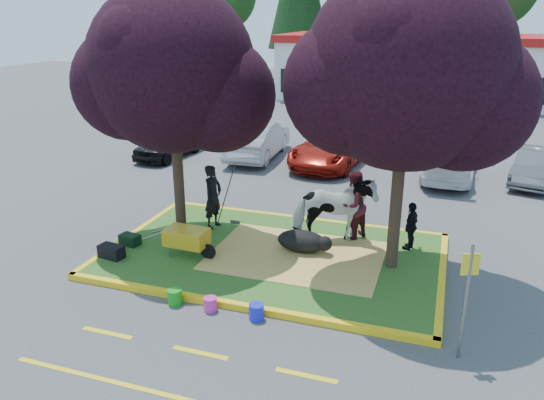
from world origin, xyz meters
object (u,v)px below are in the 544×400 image
(car_black, at_px, (169,142))
(bucket_blue, at_px, (256,312))
(sign_post, at_px, (467,291))
(calf, at_px, (302,241))
(car_silver, at_px, (258,139))
(wheelbarrow, at_px, (187,237))
(cow, at_px, (334,210))
(bucket_green, at_px, (175,297))
(handler, at_px, (213,197))
(bucket_pink, at_px, (210,304))

(car_black, bearing_deg, bucket_blue, -48.69)
(sign_post, bearing_deg, calf, 118.53)
(calf, relative_size, car_silver, 0.27)
(wheelbarrow, bearing_deg, calf, 26.19)
(cow, distance_m, bucket_green, 4.76)
(bucket_green, xyz_separation_m, car_silver, (-2.47, 11.93, 0.61))
(car_black, height_order, car_silver, car_silver)
(car_silver, bearing_deg, handler, 98.20)
(bucket_pink, xyz_separation_m, bucket_blue, (1.02, 0.00, 0.02))
(sign_post, height_order, bucket_pink, sign_post)
(cow, bearing_deg, sign_post, -164.80)
(bucket_blue, bearing_deg, bucket_green, 180.00)
(handler, relative_size, car_silver, 0.38)
(handler, distance_m, car_black, 8.67)
(bucket_green, bearing_deg, car_black, 119.48)
(car_silver, bearing_deg, bucket_pink, 102.34)
(bucket_pink, height_order, car_black, car_black)
(bucket_green, distance_m, bucket_pink, 0.83)
(wheelbarrow, bearing_deg, bucket_blue, -35.50)
(handler, relative_size, bucket_blue, 5.41)
(calf, relative_size, handler, 0.70)
(bucket_green, bearing_deg, sign_post, -0.11)
(calf, xyz_separation_m, wheelbarrow, (-2.60, -1.17, 0.22))
(calf, xyz_separation_m, bucket_pink, (-1.09, -3.12, -0.27))
(bucket_pink, bearing_deg, bucket_blue, 0.00)
(sign_post, bearing_deg, bucket_blue, 157.70)
(bucket_pink, height_order, bucket_blue, bucket_blue)
(cow, xyz_separation_m, car_silver, (-5.02, 8.00, -0.26))
(calf, bearing_deg, bucket_blue, -84.04)
(car_silver, bearing_deg, car_black, 14.47)
(calf, height_order, bucket_pink, calf)
(bucket_pink, bearing_deg, car_silver, 105.49)
(cow, distance_m, car_silver, 9.45)
(cow, distance_m, bucket_blue, 4.08)
(wheelbarrow, bearing_deg, car_black, 123.50)
(handler, height_order, bucket_green, handler)
(sign_post, distance_m, car_silver, 14.50)
(wheelbarrow, xyz_separation_m, bucket_blue, (2.54, -1.95, -0.47))
(bucket_blue, xyz_separation_m, car_silver, (-4.33, 11.93, 0.61))
(calf, xyz_separation_m, bucket_blue, (-0.07, -3.12, -0.26))
(car_black, bearing_deg, handler, -47.90)
(calf, bearing_deg, bucket_pink, -102.04)
(cow, height_order, handler, handler)
(handler, height_order, car_black, handler)
(car_silver, bearing_deg, bucket_green, 98.56)
(calf, distance_m, car_silver, 9.85)
(calf, distance_m, sign_post, 5.02)
(handler, bearing_deg, cow, -78.49)
(bucket_green, bearing_deg, car_silver, 101.71)
(wheelbarrow, bearing_deg, cow, 33.56)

